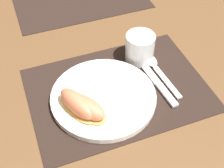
{
  "coord_description": "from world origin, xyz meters",
  "views": [
    {
      "loc": [
        -0.2,
        -0.49,
        0.58
      ],
      "look_at": [
        -0.01,
        0.0,
        0.02
      ],
      "focal_mm": 50.0,
      "sensor_mm": 36.0,
      "label": 1
    }
  ],
  "objects_px": {
    "fork": "(104,87)",
    "plate": "(103,97)",
    "citrus_wedge_1": "(85,107)",
    "juice_glass": "(140,49)",
    "citrus_wedge_0": "(77,105)",
    "spoon": "(154,65)",
    "knife": "(155,80)"
  },
  "relations": [
    {
      "from": "fork",
      "to": "plate",
      "type": "bearing_deg",
      "value": -116.1
    },
    {
      "from": "fork",
      "to": "citrus_wedge_1",
      "type": "relative_size",
      "value": 1.49
    },
    {
      "from": "plate",
      "to": "fork",
      "type": "height_order",
      "value": "fork"
    },
    {
      "from": "plate",
      "to": "fork",
      "type": "distance_m",
      "value": 0.03
    },
    {
      "from": "juice_glass",
      "to": "citrus_wedge_0",
      "type": "bearing_deg",
      "value": -148.81
    },
    {
      "from": "juice_glass",
      "to": "citrus_wedge_1",
      "type": "distance_m",
      "value": 0.24
    },
    {
      "from": "juice_glass",
      "to": "plate",
      "type": "bearing_deg",
      "value": -143.4
    },
    {
      "from": "citrus_wedge_0",
      "to": "plate",
      "type": "bearing_deg",
      "value": 18.27
    },
    {
      "from": "spoon",
      "to": "citrus_wedge_0",
      "type": "height_order",
      "value": "citrus_wedge_0"
    },
    {
      "from": "fork",
      "to": "citrus_wedge_0",
      "type": "height_order",
      "value": "citrus_wedge_0"
    },
    {
      "from": "juice_glass",
      "to": "spoon",
      "type": "relative_size",
      "value": 0.43
    },
    {
      "from": "fork",
      "to": "citrus_wedge_1",
      "type": "xyz_separation_m",
      "value": [
        -0.07,
        -0.06,
        0.02
      ]
    },
    {
      "from": "spoon",
      "to": "fork",
      "type": "distance_m",
      "value": 0.16
    },
    {
      "from": "knife",
      "to": "citrus_wedge_0",
      "type": "xyz_separation_m",
      "value": [
        -0.22,
        -0.03,
        0.03
      ]
    },
    {
      "from": "knife",
      "to": "citrus_wedge_0",
      "type": "bearing_deg",
      "value": -170.88
    },
    {
      "from": "spoon",
      "to": "citrus_wedge_0",
      "type": "bearing_deg",
      "value": -160.33
    },
    {
      "from": "juice_glass",
      "to": "citrus_wedge_0",
      "type": "height_order",
      "value": "juice_glass"
    },
    {
      "from": "plate",
      "to": "knife",
      "type": "height_order",
      "value": "plate"
    },
    {
      "from": "plate",
      "to": "citrus_wedge_1",
      "type": "height_order",
      "value": "citrus_wedge_1"
    },
    {
      "from": "citrus_wedge_1",
      "to": "juice_glass",
      "type": "bearing_deg",
      "value": 35.42
    },
    {
      "from": "citrus_wedge_0",
      "to": "knife",
      "type": "bearing_deg",
      "value": 9.12
    },
    {
      "from": "citrus_wedge_1",
      "to": "citrus_wedge_0",
      "type": "bearing_deg",
      "value": 140.11
    },
    {
      "from": "juice_glass",
      "to": "citrus_wedge_0",
      "type": "relative_size",
      "value": 0.64
    },
    {
      "from": "spoon",
      "to": "citrus_wedge_1",
      "type": "xyz_separation_m",
      "value": [
        -0.22,
        -0.1,
        0.03
      ]
    },
    {
      "from": "spoon",
      "to": "juice_glass",
      "type": "bearing_deg",
      "value": 118.75
    },
    {
      "from": "plate",
      "to": "citrus_wedge_1",
      "type": "distance_m",
      "value": 0.07
    },
    {
      "from": "fork",
      "to": "citrus_wedge_0",
      "type": "distance_m",
      "value": 0.09
    },
    {
      "from": "citrus_wedge_0",
      "to": "fork",
      "type": "bearing_deg",
      "value": 28.7
    },
    {
      "from": "juice_glass",
      "to": "spoon",
      "type": "bearing_deg",
      "value": -61.25
    },
    {
      "from": "plate",
      "to": "juice_glass",
      "type": "relative_size",
      "value": 3.27
    },
    {
      "from": "juice_glass",
      "to": "spoon",
      "type": "distance_m",
      "value": 0.06
    },
    {
      "from": "plate",
      "to": "spoon",
      "type": "bearing_deg",
      "value": 20.26
    }
  ]
}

